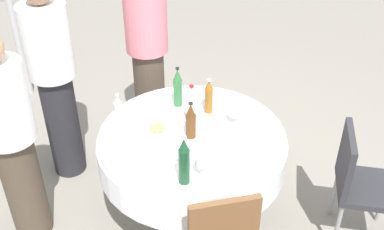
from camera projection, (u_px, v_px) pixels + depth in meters
name	position (u px, v px, depth m)	size (l,w,h in m)	color
ground_plane	(192.00, 211.00, 3.56)	(10.00, 10.00, 0.00)	gray
dining_table	(192.00, 151.00, 3.23)	(1.29, 1.29, 0.74)	white
bottle_dark_green_east	(184.00, 161.00, 2.66)	(0.07, 0.07, 0.33)	#194728
bottle_clear_west	(119.00, 113.00, 3.12)	(0.06, 0.06, 0.28)	silver
bottle_brown_inner	(191.00, 121.00, 3.05)	(0.07, 0.07, 0.27)	#593314
bottle_clear_rear	(192.00, 106.00, 3.18)	(0.07, 0.07, 0.30)	silver
bottle_green_near	(178.00, 88.00, 3.36)	(0.06, 0.06, 0.31)	#2D6B38
bottle_amber_mid	(209.00, 97.00, 3.29)	(0.06, 0.06, 0.27)	#8C5619
wine_glass_rear	(201.00, 162.00, 2.75)	(0.07, 0.07, 0.14)	white
wine_glass_near	(235.00, 111.00, 3.19)	(0.07, 0.07, 0.14)	white
plate_south	(224.00, 138.00, 3.09)	(0.25, 0.25, 0.02)	white
plate_right	(157.00, 130.00, 3.16)	(0.25, 0.25, 0.04)	white
spoon_west	(223.00, 164.00, 2.88)	(0.18, 0.02, 0.01)	silver
folded_napkin	(140.00, 158.00, 2.91)	(0.16, 0.16, 0.02)	white
person_east	(148.00, 55.00, 3.82)	(0.34, 0.34, 1.64)	#4C3F33
person_west	(11.00, 140.00, 2.97)	(0.34, 0.34, 1.55)	#4C3F33
person_inner	(54.00, 80.00, 3.50)	(0.34, 0.34, 1.65)	#26262B
chair_mid	(358.00, 179.00, 3.10)	(0.53, 0.53, 0.87)	#2D2D33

